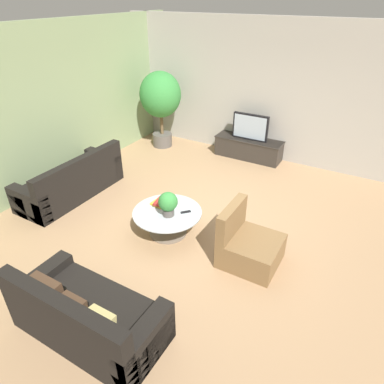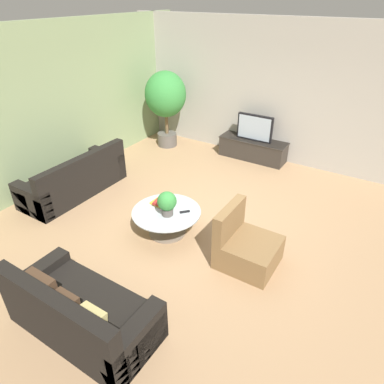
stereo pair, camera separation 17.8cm
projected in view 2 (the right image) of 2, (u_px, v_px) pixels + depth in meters
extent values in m
plane|color=#9E7A56|center=(197.00, 224.00, 5.81)|extent=(24.00, 24.00, 0.00)
cube|color=#A39E93|center=(276.00, 93.00, 7.42)|extent=(7.40, 0.12, 3.00)
cube|color=gray|center=(61.00, 104.00, 6.68)|extent=(0.12, 7.40, 3.00)
cube|color=#2D2823|center=(253.00, 149.00, 7.96)|extent=(1.53, 0.48, 0.47)
cube|color=#2D2823|center=(254.00, 140.00, 7.84)|extent=(1.56, 0.50, 0.02)
cube|color=black|center=(255.00, 128.00, 7.69)|extent=(0.82, 0.08, 0.58)
cube|color=#99A8B7|center=(254.00, 128.00, 7.66)|extent=(0.76, 0.00, 0.52)
cube|color=black|center=(254.00, 139.00, 7.83)|extent=(0.25, 0.13, 0.02)
cylinder|color=#756656|center=(167.00, 232.00, 5.60)|extent=(0.60, 0.60, 0.02)
cylinder|color=#756656|center=(167.00, 222.00, 5.50)|extent=(0.10, 0.10, 0.40)
cylinder|color=#A8B2B7|center=(166.00, 212.00, 5.40)|extent=(1.09, 1.09, 0.02)
cube|color=black|center=(74.00, 183.00, 6.62)|extent=(0.84, 2.04, 0.42)
cube|color=black|center=(83.00, 167.00, 6.25)|extent=(0.16, 2.04, 0.42)
cube|color=black|center=(107.00, 162.00, 7.26)|extent=(0.84, 0.20, 0.54)
cube|color=black|center=(32.00, 201.00, 5.92)|extent=(0.84, 0.20, 0.54)
cube|color=#B23328|center=(92.00, 161.00, 6.61)|extent=(0.16, 0.35, 0.33)
cube|color=#422D1E|center=(61.00, 175.00, 6.09)|extent=(0.15, 0.36, 0.34)
cube|color=black|center=(85.00, 315.00, 3.92)|extent=(1.74, 0.84, 0.42)
cube|color=black|center=(53.00, 310.00, 3.46)|extent=(1.74, 0.16, 0.42)
cube|color=black|center=(136.00, 343.00, 3.54)|extent=(0.20, 0.84, 0.54)
cube|color=black|center=(41.00, 285.00, 4.24)|extent=(0.20, 0.84, 0.54)
cube|color=tan|center=(92.00, 320.00, 3.44)|extent=(0.30, 0.17, 0.29)
cube|color=#422D1E|center=(67.00, 305.00, 3.62)|extent=(0.30, 0.14, 0.28)
cube|color=#422D1E|center=(43.00, 287.00, 3.77)|extent=(0.39, 0.13, 0.36)
cube|color=brown|center=(248.00, 252.00, 4.88)|extent=(0.80, 0.76, 0.40)
cube|color=brown|center=(229.00, 220.00, 4.81)|extent=(0.14, 0.76, 0.46)
cylinder|color=#514C47|center=(167.00, 139.00, 8.69)|extent=(0.48, 0.48, 0.32)
cylinder|color=brown|center=(167.00, 125.00, 8.50)|extent=(0.08, 0.08, 0.44)
ellipsoid|color=#337F38|center=(165.00, 94.00, 8.11)|extent=(0.98, 0.98, 1.07)
cylinder|color=#514C47|center=(167.00, 211.00, 5.28)|extent=(0.18, 0.18, 0.12)
sphere|color=#337F38|center=(167.00, 201.00, 5.19)|extent=(0.30, 0.30, 0.30)
cube|color=gold|center=(159.00, 203.00, 5.58)|extent=(0.25, 0.23, 0.03)
cube|color=#A32823|center=(161.00, 201.00, 5.55)|extent=(0.21, 0.29, 0.04)
cube|color=black|center=(185.00, 212.00, 5.36)|extent=(0.14, 0.15, 0.02)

